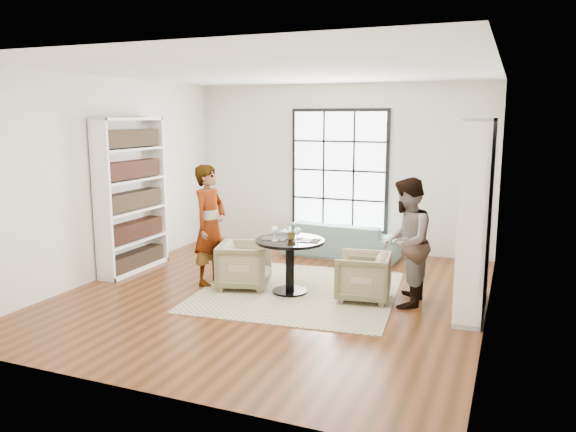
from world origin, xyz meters
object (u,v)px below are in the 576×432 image
at_px(pedestal_table, 290,254).
at_px(armchair_right, 363,277).
at_px(armchair_left, 245,265).
at_px(wine_glass_right, 297,231).
at_px(flower_centerpiece, 292,232).
at_px(person_right, 406,242).
at_px(person_left, 210,225).
at_px(sofa, 341,239).
at_px(wine_glass_left, 274,230).

height_order(pedestal_table, armchair_right, pedestal_table).
bearing_deg(armchair_left, wine_glass_right, -112.68).
bearing_deg(flower_centerpiece, person_right, 2.55).
distance_m(person_left, person_right, 2.81).
relative_size(sofa, wine_glass_left, 10.04).
xyz_separation_m(armchair_right, wine_glass_right, (-0.86, -0.20, 0.59)).
bearing_deg(person_right, pedestal_table, -88.05).
height_order(person_left, wine_glass_left, person_left).
bearing_deg(sofa, wine_glass_left, 88.36).
distance_m(sofa, person_left, 2.71).
distance_m(armchair_left, person_right, 2.31).
distance_m(armchair_right, person_right, 0.75).
height_order(pedestal_table, flower_centerpiece, flower_centerpiece).
xyz_separation_m(pedestal_table, armchair_right, (1.01, 0.10, -0.23)).
bearing_deg(flower_centerpiece, person_left, -178.45).
distance_m(armchair_left, flower_centerpiece, 0.90).
bearing_deg(person_left, pedestal_table, -85.88).
bearing_deg(wine_glass_right, wine_glass_left, -168.99).
height_order(sofa, wine_glass_left, wine_glass_left).
bearing_deg(pedestal_table, flower_centerpiece, 55.23).
relative_size(armchair_left, person_right, 0.44).
height_order(pedestal_table, wine_glass_right, wine_glass_right).
bearing_deg(sofa, person_left, 63.98).
xyz_separation_m(pedestal_table, wine_glass_left, (-0.16, -0.16, 0.35)).
relative_size(person_right, wine_glass_left, 8.15).
bearing_deg(armchair_left, pedestal_table, -105.65).
bearing_deg(wine_glass_right, flower_centerpiece, 133.03).
distance_m(wine_glass_right, flower_centerpiece, 0.19).
bearing_deg(wine_glass_right, armchair_right, 13.29).
height_order(pedestal_table, person_right, person_right).
bearing_deg(person_right, person_left, -89.61).
bearing_deg(pedestal_table, armchair_left, -179.74).
xyz_separation_m(person_left, person_right, (2.80, 0.10, -0.04)).
bearing_deg(armchair_left, flower_centerpiece, -103.17).
height_order(armchair_left, flower_centerpiece, flower_centerpiece).
bearing_deg(wine_glass_left, wine_glass_right, 11.01).
xyz_separation_m(wine_glass_right, flower_centerpiece, (-0.13, 0.13, -0.04)).
relative_size(armchair_right, wine_glass_right, 3.47).
xyz_separation_m(armchair_right, flower_centerpiece, (-0.98, -0.07, 0.54)).
xyz_separation_m(armchair_right, person_left, (-2.25, -0.10, 0.55)).
xyz_separation_m(armchair_right, wine_glass_left, (-1.17, -0.26, 0.59)).
bearing_deg(wine_glass_right, person_right, 8.20).
xyz_separation_m(sofa, person_left, (-1.28, -2.32, 0.57)).
bearing_deg(flower_centerpiece, armchair_right, 3.97).
height_order(person_left, person_right, person_left).
bearing_deg(flower_centerpiece, armchair_left, -177.26).
relative_size(armchair_right, person_right, 0.42).
xyz_separation_m(person_right, wine_glass_left, (-1.72, -0.26, 0.07)).
distance_m(pedestal_table, wine_glass_right, 0.40).
relative_size(sofa, armchair_right, 2.93).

